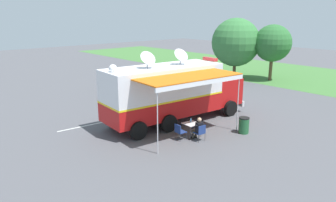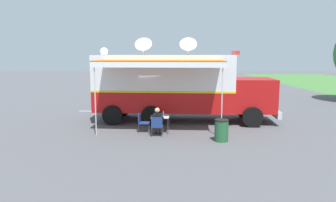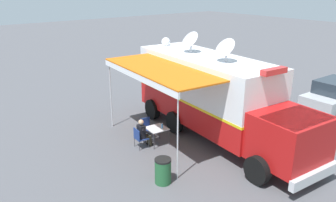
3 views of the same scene
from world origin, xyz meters
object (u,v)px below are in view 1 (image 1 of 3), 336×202
folding_table (191,124)px  folding_chair_beside_table (179,131)px  command_truck (174,91)px  trash_bin (244,125)px  seated_responder (198,128)px  water_bottle (191,120)px  folding_chair_at_table (200,132)px  car_behind_truck (130,85)px

folding_table → folding_chair_beside_table: size_ratio=1.00×
command_truck → trash_bin: (4.03, 1.59, -1.49)m
command_truck → seated_responder: (3.05, -1.05, -1.30)m
water_bottle → folding_chair_beside_table: bearing=-81.9°
command_truck → folding_table: (2.43, -0.93, -1.27)m
folding_chair_at_table → folding_chair_beside_table: same height
seated_responder → car_behind_truck: 10.69m
command_truck → car_behind_truck: command_truck is taller
trash_bin → car_behind_truck: (-11.27, 0.25, 0.42)m
command_truck → seated_responder: bearing=-19.0°
folding_chair_at_table → seated_responder: bearing=175.0°
command_truck → car_behind_truck: bearing=165.8°
folding_table → car_behind_truck: 10.06m
command_truck → folding_table: bearing=-20.8°
water_bottle → folding_chair_beside_table: 1.04m
folding_table → trash_bin: (1.60, 2.52, -0.22)m
folding_chair_at_table → folding_chair_beside_table: (-0.84, -0.71, 0.00)m
water_bottle → folding_chair_at_table: 1.06m
folding_chair_at_table → folding_chair_beside_table: size_ratio=1.00×
trash_bin → car_behind_truck: bearing=178.8°
seated_responder → car_behind_truck: car_behind_truck is taller
folding_chair_at_table → seated_responder: 0.23m
command_truck → trash_bin: command_truck is taller
folding_table → folding_chair_at_table: folding_chair_at_table is taller
trash_bin → command_truck: bearing=-158.5°
folding_chair_at_table → trash_bin: 2.77m
folding_table → command_truck: bearing=159.2°
folding_table → water_bottle: water_bottle is taller
water_bottle → folding_chair_at_table: bearing=-15.6°
folding_chair_beside_table → seated_responder: seated_responder is taller
folding_chair_beside_table → car_behind_truck: size_ratio=0.20×
water_bottle → car_behind_truck: bearing=164.5°
folding_chair_beside_table → seated_responder: bearing=48.3°
car_behind_truck → folding_chair_at_table: bearing=-15.5°
folding_table → folding_chair_at_table: 0.83m
folding_chair_at_table → seated_responder: size_ratio=0.70×
folding_table → car_behind_truck: bearing=164.1°
water_bottle → seated_responder: size_ratio=0.18×
folding_table → folding_chair_at_table: size_ratio=1.00×
command_truck → water_bottle: 2.64m
command_truck → car_behind_truck: (-7.24, 1.83, -1.07)m
folding_table → seated_responder: seated_responder is taller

